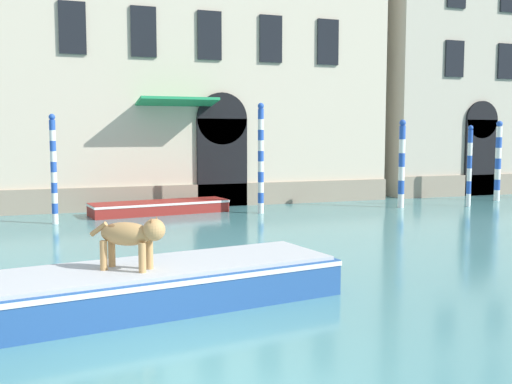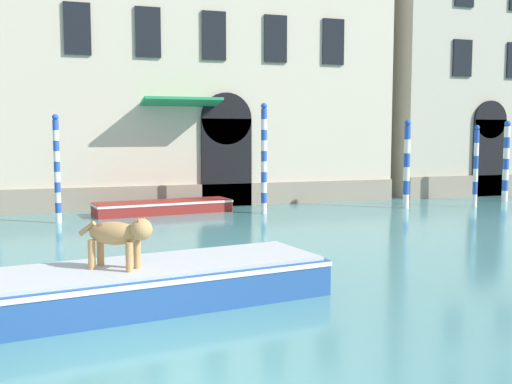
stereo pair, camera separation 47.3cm
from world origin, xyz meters
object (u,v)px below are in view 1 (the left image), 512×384
(boat_moored_near_palazzo, at_px, (160,207))
(mooring_pole_1, at_px, (498,160))
(mooring_pole_4, at_px, (402,163))
(mooring_pole_2, at_px, (261,158))
(mooring_pole_5, at_px, (469,166))
(boat_foreground, at_px, (149,285))
(mooring_pole_0, at_px, (54,169))
(dog_on_deck, at_px, (132,235))

(boat_moored_near_palazzo, relative_size, mooring_pole_1, 1.49)
(mooring_pole_4, bearing_deg, mooring_pole_1, 7.75)
(mooring_pole_2, distance_m, mooring_pole_4, 5.79)
(mooring_pole_2, xyz_separation_m, mooring_pole_5, (8.52, -0.85, -0.39))
(boat_moored_near_palazzo, bearing_deg, mooring_pole_1, -10.36)
(boat_foreground, distance_m, mooring_pole_0, 10.45)
(boat_moored_near_palazzo, height_order, mooring_pole_0, mooring_pole_0)
(dog_on_deck, xyz_separation_m, mooring_pole_0, (-1.00, 10.50, 0.51))
(boat_moored_near_palazzo, relative_size, mooring_pole_4, 1.49)
(mooring_pole_2, bearing_deg, dog_on_deck, -119.90)
(mooring_pole_1, distance_m, mooring_pole_4, 5.37)
(boat_foreground, xyz_separation_m, mooring_pole_2, (5.83, 10.45, 1.65))
(mooring_pole_4, bearing_deg, mooring_pole_5, -12.24)
(dog_on_deck, bearing_deg, mooring_pole_1, 67.27)
(boat_foreground, xyz_separation_m, mooring_pole_0, (-1.30, 10.28, 1.41))
(mooring_pole_4, bearing_deg, mooring_pole_2, 177.47)
(boat_foreground, xyz_separation_m, dog_on_deck, (-0.30, -0.22, 0.90))
(dog_on_deck, relative_size, mooring_pole_0, 0.33)
(boat_moored_near_palazzo, bearing_deg, mooring_pole_5, -17.16)
(mooring_pole_2, distance_m, mooring_pole_5, 8.57)
(dog_on_deck, height_order, mooring_pole_5, mooring_pole_5)
(dog_on_deck, height_order, mooring_pole_2, mooring_pole_2)
(dog_on_deck, xyz_separation_m, mooring_pole_1, (17.24, 11.14, 0.47))
(mooring_pole_0, height_order, mooring_pole_5, mooring_pole_0)
(boat_moored_near_palazzo, bearing_deg, mooring_pole_2, -26.14)
(boat_foreground, height_order, mooring_pole_5, mooring_pole_5)
(mooring_pole_4, relative_size, mooring_pole_5, 1.07)
(mooring_pole_5, bearing_deg, mooring_pole_2, 174.30)
(mooring_pole_0, distance_m, mooring_pole_1, 18.24)
(mooring_pole_1, bearing_deg, mooring_pole_5, -152.91)
(mooring_pole_4, distance_m, mooring_pole_5, 2.81)
(mooring_pole_0, bearing_deg, dog_on_deck, -84.58)
(mooring_pole_4, height_order, mooring_pole_5, mooring_pole_4)
(mooring_pole_2, bearing_deg, mooring_pole_0, -178.63)
(dog_on_deck, bearing_deg, boat_moored_near_palazzo, 111.83)
(mooring_pole_0, xyz_separation_m, mooring_pole_4, (12.91, -0.09, -0.04))
(boat_moored_near_palazzo, xyz_separation_m, mooring_pole_1, (14.59, -0.70, 1.50))
(boat_foreground, xyz_separation_m, boat_moored_near_palazzo, (2.34, 11.62, -0.13))
(dog_on_deck, bearing_deg, mooring_pole_5, 68.21)
(mooring_pole_0, bearing_deg, boat_moored_near_palazzo, 20.24)
(mooring_pole_4, bearing_deg, boat_moored_near_palazzo, 171.25)
(mooring_pole_0, relative_size, mooring_pole_5, 1.09)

